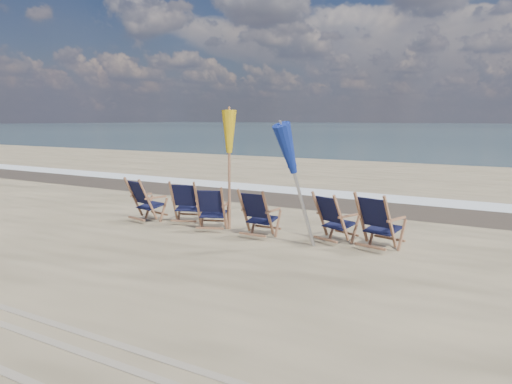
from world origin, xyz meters
TOP-DOWN VIEW (x-y plane):
  - surf_foam at (0.00, 8.30)m, footprint 200.00×1.40m
  - wet_sand_strip at (0.00, 6.80)m, footprint 200.00×2.60m
  - beach_chair_0 at (-2.68, 2.22)m, footprint 0.77×0.83m
  - beach_chair_1 at (-1.75, 2.70)m, footprint 0.80×0.84m
  - beach_chair_2 at (-0.89, 2.44)m, footprint 0.80×0.84m
  - beach_chair_3 at (0.19, 2.31)m, footprint 0.61×0.68m
  - beach_chair_4 at (1.51, 2.57)m, footprint 0.80×0.84m
  - beach_chair_5 at (2.38, 2.50)m, footprint 0.81×0.86m
  - umbrella_yellow at (-0.99, 2.79)m, footprint 0.30×0.30m
  - umbrella_blue at (0.97, 2.01)m, footprint 0.30×0.30m

SIDE VIEW (x-z plane):
  - wet_sand_strip at x=0.00m, z-range 0.00..0.00m
  - surf_foam at x=0.00m, z-range 0.00..0.01m
  - beach_chair_2 at x=-0.89m, z-range 0.00..0.92m
  - beach_chair_4 at x=1.51m, z-range 0.00..0.93m
  - beach_chair_3 at x=0.19m, z-range 0.00..0.94m
  - beach_chair_1 at x=-1.75m, z-range 0.00..0.94m
  - beach_chair_0 at x=-2.68m, z-range 0.00..0.98m
  - beach_chair_5 at x=2.38m, z-range 0.00..1.01m
  - umbrella_blue at x=0.97m, z-range 0.60..2.86m
  - umbrella_yellow at x=-0.99m, z-range 0.65..3.02m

